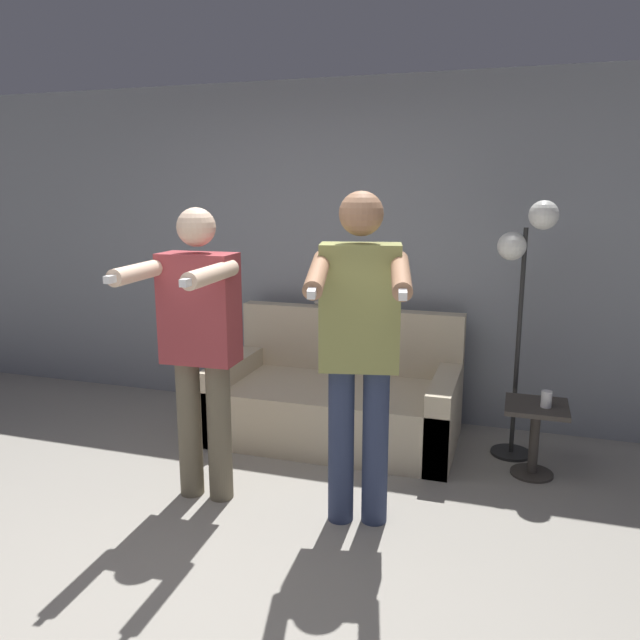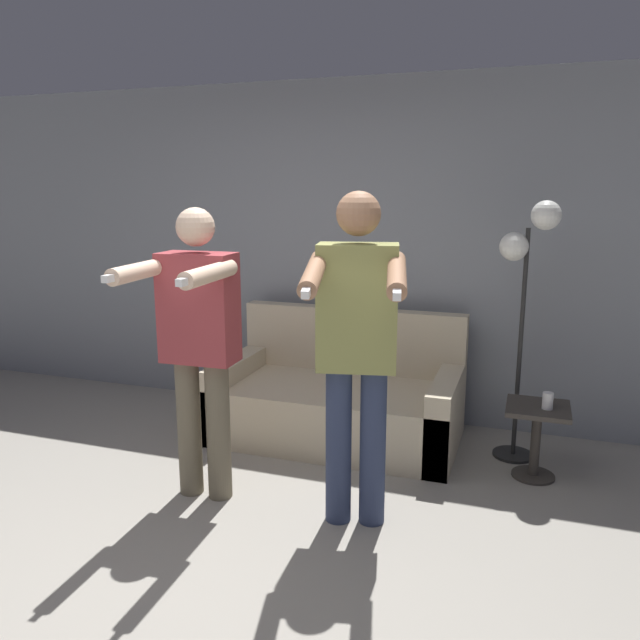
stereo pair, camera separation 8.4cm
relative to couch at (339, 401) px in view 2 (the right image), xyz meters
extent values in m
plane|color=gray|center=(-0.12, -1.88, -0.27)|extent=(16.00, 16.00, 0.00)
cube|color=gray|center=(-0.12, 0.55, 1.03)|extent=(10.00, 0.05, 2.60)
cube|color=beige|center=(0.00, -0.05, -0.07)|extent=(1.72, 0.93, 0.41)
cube|color=beige|center=(0.00, 0.34, 0.38)|extent=(1.72, 0.14, 0.49)
cube|color=beige|center=(-0.78, -0.05, 0.00)|extent=(0.16, 0.93, 0.55)
cube|color=beige|center=(0.78, -0.05, 0.00)|extent=(0.16, 0.93, 0.55)
cylinder|color=#6B604C|center=(-0.58, -1.11, 0.14)|extent=(0.14, 0.14, 0.83)
cylinder|color=#6B604C|center=(-0.39, -1.10, 0.14)|extent=(0.14, 0.14, 0.83)
cube|color=#9E383D|center=(-0.49, -1.11, 0.86)|extent=(0.43, 0.24, 0.62)
sphere|color=beige|center=(-0.49, -1.11, 1.31)|extent=(0.21, 0.21, 0.21)
cylinder|color=beige|center=(-0.68, -1.36, 1.09)|extent=(0.11, 0.50, 0.09)
cube|color=white|center=(-0.67, -1.61, 1.09)|extent=(0.04, 0.12, 0.04)
cylinder|color=beige|center=(-0.28, -1.35, 1.09)|extent=(0.11, 0.50, 0.09)
cube|color=white|center=(-0.27, -1.60, 1.09)|extent=(0.04, 0.12, 0.04)
cylinder|color=#2D3856|center=(0.35, -1.13, 0.16)|extent=(0.14, 0.14, 0.87)
cylinder|color=#2D3856|center=(0.53, -1.09, 0.16)|extent=(0.14, 0.14, 0.87)
cube|color=#8C8E4C|center=(0.44, -1.11, 0.92)|extent=(0.45, 0.30, 0.65)
sphere|color=#9E7051|center=(0.44, -1.11, 1.40)|extent=(0.22, 0.22, 0.22)
cylinder|color=#9E7051|center=(0.30, -1.39, 1.13)|extent=(0.20, 0.52, 0.17)
cube|color=white|center=(0.35, -1.63, 1.09)|extent=(0.06, 0.13, 0.06)
cylinder|color=#9E7051|center=(0.68, -1.30, 1.13)|extent=(0.20, 0.52, 0.17)
cube|color=white|center=(0.73, -1.55, 1.09)|extent=(0.06, 0.13, 0.06)
ellipsoid|color=#B7AD9E|center=(-0.07, 0.34, 0.70)|extent=(0.28, 0.15, 0.16)
sphere|color=#B7AD9E|center=(0.05, 0.34, 0.75)|extent=(0.10, 0.10, 0.10)
ellipsoid|color=#B7AD9E|center=(-0.22, 0.37, 0.65)|extent=(0.15, 0.04, 0.04)
cone|color=#B7AD9E|center=(0.03, 0.33, 0.79)|extent=(0.03, 0.03, 0.03)
cone|color=#B7AD9E|center=(0.03, 0.36, 0.79)|extent=(0.03, 0.03, 0.03)
cylinder|color=black|center=(1.23, 0.05, -0.26)|extent=(0.27, 0.27, 0.02)
cylinder|color=black|center=(1.23, 0.05, 0.50)|extent=(0.03, 0.03, 1.55)
sphere|color=white|center=(1.33, 0.05, 1.35)|extent=(0.19, 0.19, 0.19)
sphere|color=white|center=(1.15, 0.05, 1.15)|extent=(0.19, 0.19, 0.19)
cylinder|color=#38332D|center=(1.36, -0.23, -0.27)|extent=(0.27, 0.27, 0.02)
cylinder|color=#38332D|center=(1.36, -0.23, -0.05)|extent=(0.06, 0.06, 0.44)
cube|color=#38332D|center=(1.36, -0.23, 0.18)|extent=(0.38, 0.38, 0.03)
cylinder|color=white|center=(1.41, -0.26, 0.25)|extent=(0.06, 0.06, 0.10)
camera|label=1|loc=(1.20, -4.16, 1.53)|focal=35.00mm
camera|label=2|loc=(1.28, -4.13, 1.53)|focal=35.00mm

